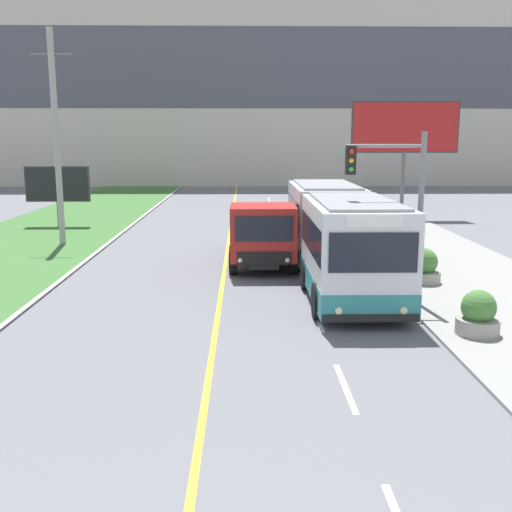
{
  "coord_description": "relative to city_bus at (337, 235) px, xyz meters",
  "views": [
    {
      "loc": [
        0.75,
        -3.31,
        4.87
      ],
      "look_at": [
        1.1,
        14.23,
        1.4
      ],
      "focal_mm": 42.0,
      "sensor_mm": 36.0,
      "label": 1
    }
  ],
  "objects": [
    {
      "name": "planter_round_third",
      "position": [
        2.57,
        4.55,
        -1.02
      ],
      "size": [
        1.05,
        1.05,
        1.11
      ],
      "color": "gray",
      "rests_on": "sidewalk_right"
    },
    {
      "name": "traffic_light_mast",
      "position": [
        1.15,
        -3.36,
        1.66
      ],
      "size": [
        2.28,
        0.32,
        5.05
      ],
      "color": "slate",
      "rests_on": "ground_plane"
    },
    {
      "name": "utility_pole_far",
      "position": [
        -11.63,
        7.15,
        3.27
      ],
      "size": [
        1.8,
        0.28,
        9.59
      ],
      "color": "#9E9E99",
      "rests_on": "ground_plane"
    },
    {
      "name": "billboard_small",
      "position": [
        -13.53,
        13.02,
        0.7
      ],
      "size": [
        3.52,
        0.24,
        3.34
      ],
      "color": "#59595B",
      "rests_on": "ground_plane"
    },
    {
      "name": "city_bus",
      "position": [
        0.0,
        0.0,
        0.0
      ],
      "size": [
        2.69,
        11.83,
        3.11
      ],
      "color": "silver",
      "rests_on": "ground_plane"
    },
    {
      "name": "planter_round_near",
      "position": [
        2.57,
        -6.26,
        -1.02
      ],
      "size": [
        1.07,
        1.07,
        1.12
      ],
      "color": "gray",
      "rests_on": "sidewalk_right"
    },
    {
      "name": "dump_truck",
      "position": [
        -2.53,
        2.04,
        -0.33
      ],
      "size": [
        2.47,
        6.47,
        2.48
      ],
      "color": "black",
      "rests_on": "ground_plane"
    },
    {
      "name": "billboard_large",
      "position": [
        6.5,
        16.24,
        3.74
      ],
      "size": [
        6.49,
        0.24,
        7.02
      ],
      "color": "#59595B",
      "rests_on": "ground_plane"
    },
    {
      "name": "planter_round_second",
      "position": [
        2.81,
        -0.85,
        -1.0
      ],
      "size": [
        1.16,
        1.16,
        1.17
      ],
      "color": "gray",
      "rests_on": "sidewalk_right"
    },
    {
      "name": "planter_round_far",
      "position": [
        2.6,
        9.96,
        -1.02
      ],
      "size": [
        1.04,
        1.04,
        1.11
      ],
      "color": "gray",
      "rests_on": "sidewalk_right"
    },
    {
      "name": "apartment_block_background",
      "position": [
        -3.96,
        44.83,
        9.5
      ],
      "size": [
        80.0,
        8.04,
        22.16
      ],
      "color": "beige",
      "rests_on": "ground_plane"
    }
  ]
}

